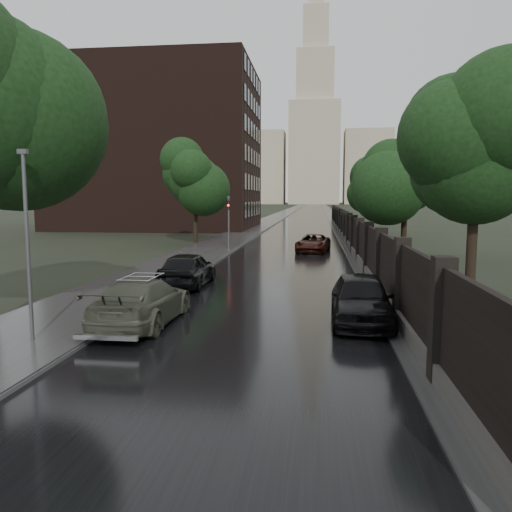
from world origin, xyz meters
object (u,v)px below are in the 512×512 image
object	(u,v)px
traffic_light	(229,219)
hatchback_left	(188,269)
lamp_post	(28,245)
volga_sedan	(142,301)
car_right_far	(313,243)
tree_right_c	(373,187)
tree_left_far	(195,181)
tree_right_a	(476,167)
tree_right_b	(406,181)
car_right_near	(361,299)

from	to	relation	value
traffic_light	hatchback_left	xyz separation A→B (m)	(0.70, -14.37, -1.62)
lamp_post	volga_sedan	world-z (taller)	lamp_post
car_right_far	tree_right_c	bearing A→B (deg)	75.90
tree_left_far	tree_right_a	distance (m)	26.91
tree_right_b	volga_sedan	xyz separation A→B (m)	(-10.80, -17.97, -4.23)
car_right_near	volga_sedan	bearing A→B (deg)	-170.58
traffic_light	tree_right_c	bearing A→B (deg)	51.82
tree_right_c	car_right_far	distance (m)	16.21
tree_right_c	hatchback_left	size ratio (longest dim) A/B	1.54
tree_right_b	lamp_post	distance (m)	24.33
hatchback_left	tree_right_b	bearing A→B (deg)	-133.98
lamp_post	hatchback_left	bearing A→B (deg)	78.84
tree_left_far	tree_right_b	size ratio (longest dim) A/B	1.05
lamp_post	car_right_near	xyz separation A→B (m)	(8.80, 3.51, -1.90)
tree_right_a	lamp_post	bearing A→B (deg)	-153.26
lamp_post	hatchback_left	size ratio (longest dim) A/B	1.12
tree_right_c	traffic_light	size ratio (longest dim) A/B	1.75
volga_sedan	hatchback_left	size ratio (longest dim) A/B	1.09
traffic_light	car_right_far	distance (m)	6.34
tree_right_a	tree_right_c	size ratio (longest dim) A/B	1.00
tree_right_c	hatchback_left	bearing A→B (deg)	-110.70
car_right_near	car_right_far	world-z (taller)	car_right_near
volga_sedan	hatchback_left	bearing A→B (deg)	-87.21
tree_left_far	car_right_near	xyz separation A→B (m)	(11.40, -24.99, -4.47)
tree_right_b	tree_right_c	size ratio (longest dim) A/B	1.00
tree_left_far	lamp_post	world-z (taller)	tree_left_far
tree_right_b	volga_sedan	world-z (taller)	tree_right_b
lamp_post	volga_sedan	size ratio (longest dim) A/B	1.03
tree_right_a	lamp_post	world-z (taller)	tree_right_a
tree_right_b	tree_right_c	xyz separation A→B (m)	(0.00, 18.00, 0.00)
volga_sedan	car_right_near	xyz separation A→B (m)	(6.70, 0.98, 0.05)
tree_left_far	tree_right_a	size ratio (longest dim) A/B	1.05
tree_right_b	car_right_near	size ratio (longest dim) A/B	1.54
tree_left_far	tree_right_b	distance (m)	17.45
tree_right_b	traffic_light	size ratio (longest dim) A/B	1.75
car_right_far	volga_sedan	bearing A→B (deg)	-95.93
lamp_post	volga_sedan	xyz separation A→B (m)	(2.10, 2.53, -1.95)
car_right_near	traffic_light	bearing A→B (deg)	112.16
lamp_post	car_right_far	distance (m)	25.09
tree_right_c	tree_left_far	bearing A→B (deg)	-147.17
tree_right_c	traffic_light	world-z (taller)	tree_right_c
traffic_light	volga_sedan	size ratio (longest dim) A/B	0.80
tree_left_far	tree_right_c	xyz separation A→B (m)	(15.50, 10.00, -0.29)
tree_right_a	volga_sedan	xyz separation A→B (m)	(-10.80, -3.97, -4.23)
lamp_post	volga_sedan	distance (m)	3.82
car_right_far	car_right_near	bearing A→B (deg)	-78.06
tree_left_far	tree_right_c	size ratio (longest dim) A/B	1.05
tree_right_b	car_right_near	xyz separation A→B (m)	(-4.10, -16.99, -4.17)
hatchback_left	tree_left_far	bearing A→B (deg)	-76.88
tree_right_b	tree_left_far	bearing A→B (deg)	152.70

